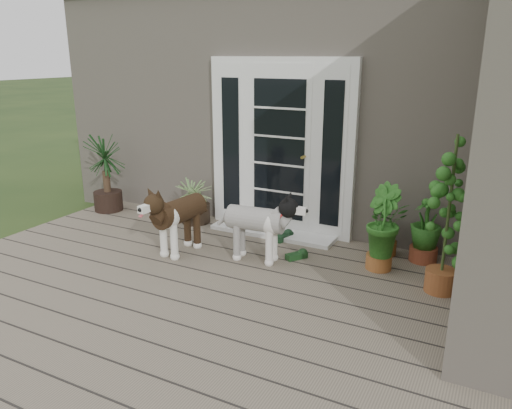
% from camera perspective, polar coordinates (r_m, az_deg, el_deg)
% --- Properties ---
extents(deck, '(6.20, 4.60, 0.12)m').
position_cam_1_polar(deck, '(4.60, -6.78, -12.24)').
color(deck, '#6B5B4C').
rests_on(deck, ground).
extents(house_main, '(7.40, 4.00, 3.10)m').
position_cam_1_polar(house_main, '(7.92, 10.53, 11.29)').
color(house_main, '#665E54').
rests_on(house_main, ground).
extents(door_unit, '(1.90, 0.14, 2.15)m').
position_cam_1_polar(door_unit, '(6.14, 2.83, 6.61)').
color(door_unit, white).
rests_on(door_unit, deck).
extents(door_step, '(1.60, 0.40, 0.05)m').
position_cam_1_polar(door_step, '(6.24, 1.93, -3.21)').
color(door_step, white).
rests_on(door_step, deck).
extents(brindle_dog, '(0.46, 0.90, 0.72)m').
position_cam_1_polar(brindle_dog, '(5.63, -8.78, -2.03)').
color(brindle_dog, '#3E2816').
rests_on(brindle_dog, deck).
extents(white_dog, '(0.86, 0.43, 0.69)m').
position_cam_1_polar(white_dog, '(5.36, -0.03, -3.00)').
color(white_dog, beige).
rests_on(white_dog, deck).
extents(spider_plant, '(0.68, 0.68, 0.68)m').
position_cam_1_polar(spider_plant, '(6.63, -7.03, 0.77)').
color(spider_plant, '#9CB06C').
rests_on(spider_plant, deck).
extents(yucca, '(0.91, 0.91, 1.10)m').
position_cam_1_polar(yucca, '(7.37, -16.93, 3.48)').
color(yucca, black).
rests_on(yucca, deck).
extents(herb_a, '(0.59, 0.59, 0.54)m').
position_cam_1_polar(herb_a, '(5.73, 14.85, -3.05)').
color(herb_a, '#205D1A').
rests_on(herb_a, deck).
extents(herb_b, '(0.63, 0.63, 0.69)m').
position_cam_1_polar(herb_b, '(5.31, 14.17, -3.78)').
color(herb_b, '#25621C').
rests_on(herb_b, deck).
extents(herb_c, '(0.41, 0.41, 0.62)m').
position_cam_1_polar(herb_c, '(5.66, 18.94, -3.25)').
color(herb_c, '#265A19').
rests_on(herb_c, deck).
extents(sapling, '(0.57, 0.57, 1.56)m').
position_cam_1_polar(sapling, '(4.84, 21.33, -0.98)').
color(sapling, '#1D5819').
rests_on(sapling, deck).
extents(clog_left, '(0.22, 0.33, 0.09)m').
position_cam_1_polar(clog_left, '(6.05, 3.21, -3.68)').
color(clog_left, black).
rests_on(clog_left, deck).
extents(clog_right, '(0.27, 0.31, 0.08)m').
position_cam_1_polar(clog_right, '(5.52, 4.69, -5.84)').
color(clog_right, '#173A18').
rests_on(clog_right, deck).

